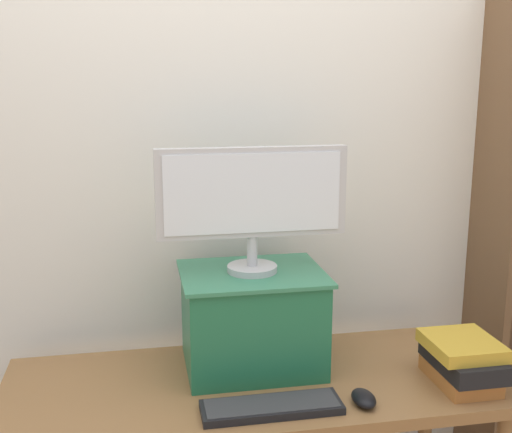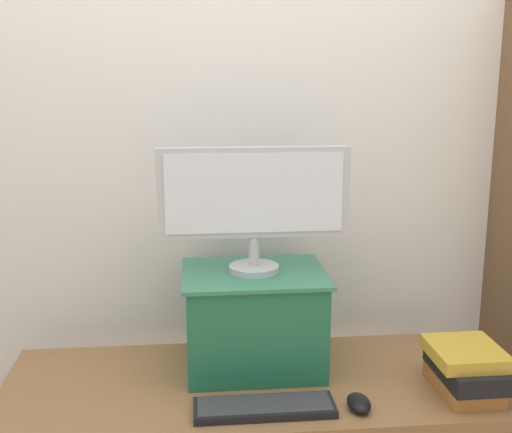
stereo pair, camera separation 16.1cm
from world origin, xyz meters
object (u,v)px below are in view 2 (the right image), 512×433
Objects in this scene: keyboard at (264,407)px; computer_mouse at (359,403)px; desk at (252,407)px; book_stack at (465,368)px; computer_monitor at (254,199)px; riser_box at (254,317)px.

keyboard is 0.26m from computer_mouse.
book_stack is at bearing -11.70° from desk.
computer_monitor is at bearing 158.76° from book_stack.
riser_box is at bearing 158.63° from book_stack.
book_stack reaches higher than keyboard.
desk is 0.64m from book_stack.
book_stack is (0.59, -0.23, -0.47)m from computer_monitor.
computer_monitor reaches higher than desk.
desk is 3.39× the size of riser_box.
riser_box is 4.24× the size of computer_mouse.
book_stack reaches higher than computer_mouse.
riser_box is (0.02, 0.11, 0.25)m from desk.
computer_monitor is at bearing -90.00° from riser_box.
computer_monitor is 0.79m from book_stack.
keyboard is 1.47× the size of book_stack.
keyboard is (0.02, -0.18, 0.10)m from desk.
desk is 14.36× the size of computer_mouse.
keyboard is at bearing -89.97° from computer_monitor.
computer_monitor reaches higher than book_stack.
desk is 3.84× the size of keyboard.
computer_monitor is 2.18× the size of book_stack.
computer_mouse is at bearing -168.06° from book_stack.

